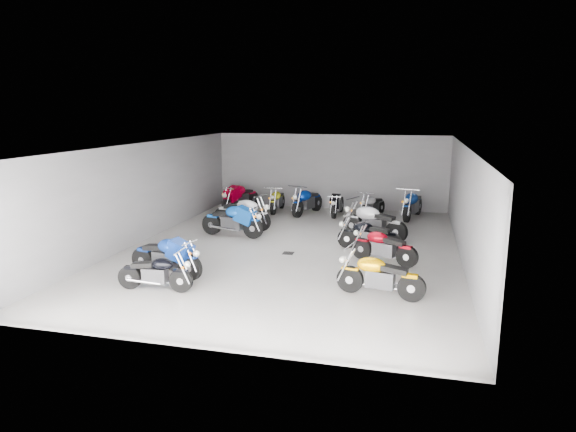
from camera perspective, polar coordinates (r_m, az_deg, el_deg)
name	(u,v)px	position (r m, az deg, el deg)	size (l,w,h in m)	color
ground	(292,249)	(15.97, 0.46, -3.68)	(14.00, 14.00, 0.00)	#9D9B95
wall_back	(330,172)	(22.41, 4.70, 4.94)	(10.00, 0.10, 3.20)	slate
wall_left	(144,192)	(17.46, -15.70, 2.59)	(0.10, 14.00, 3.20)	slate
wall_right	(465,206)	(15.25, 19.06, 1.10)	(0.10, 14.00, 3.20)	slate
ceiling	(292,145)	(15.42, 0.48, 7.93)	(10.00, 14.00, 0.04)	black
drain_grate	(288,253)	(15.50, 0.03, -4.14)	(0.32, 0.32, 0.01)	black
motorcycle_left_a	(156,273)	(12.67, -14.47, -6.10)	(1.88, 0.39, 0.82)	black
motorcycle_left_b	(167,257)	(13.63, -13.32, -4.42)	(2.18, 0.65, 0.97)	black
motorcycle_left_e	(233,221)	(17.49, -6.14, -0.52)	(2.29, 0.55, 1.01)	black
motorcycle_left_f	(243,213)	(18.59, -5.07, 0.31)	(2.33, 0.80, 1.05)	black
motorcycle_right_b	(379,276)	(12.07, 10.09, -6.56)	(2.07, 0.56, 0.92)	black
motorcycle_right_d	(383,246)	(14.66, 10.52, -3.34)	(1.91, 0.89, 0.89)	black
motorcycle_right_e	(368,235)	(15.92, 8.93, -2.08)	(2.00, 0.47, 0.88)	black
motorcycle_right_f	(373,222)	(17.32, 9.47, -0.68)	(2.23, 1.10, 1.04)	black
motorcycle_back_a	(240,197)	(21.98, -5.36, 2.07)	(0.93, 2.27, 1.04)	black
motorcycle_back_b	(277,200)	(21.63, -1.20, 1.76)	(0.41, 2.05, 0.90)	black
motorcycle_back_c	(307,201)	(21.10, 2.13, 1.67)	(0.83, 2.24, 1.01)	black
motorcycle_back_d	(337,204)	(20.95, 5.51, 1.33)	(0.41, 1.97, 0.87)	black
motorcycle_back_e	(373,206)	(20.76, 9.37, 1.14)	(0.83, 1.90, 0.87)	black
motorcycle_back_f	(413,205)	(20.84, 13.67, 1.24)	(0.73, 2.32, 1.03)	black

